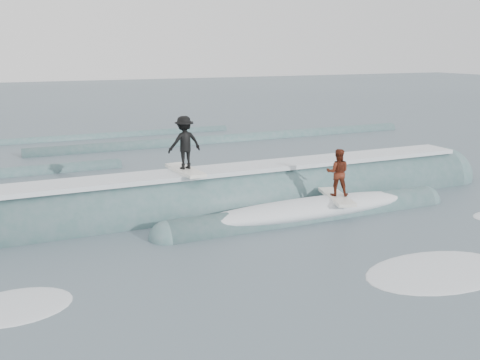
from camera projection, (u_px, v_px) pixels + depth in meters
name	position (u px, v px, depth m)	size (l,w,h in m)	color
ground	(342.00, 283.00, 11.74)	(160.00, 160.00, 0.00)	#3A4955
breaking_wave	(237.00, 206.00, 17.32)	(20.69, 4.00, 2.43)	#3B6362
surfer_black	(185.00, 145.00, 16.41)	(1.11, 2.04, 1.74)	white
surfer_red	(338.00, 176.00, 16.33)	(1.04, 2.07, 1.55)	silver
whitewater	(393.00, 288.00, 11.49)	(15.89, 8.06, 0.10)	white
far_swells	(80.00, 154.00, 26.13)	(40.15, 8.65, 0.80)	#3B6362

